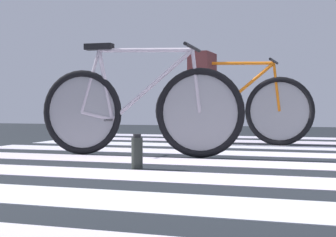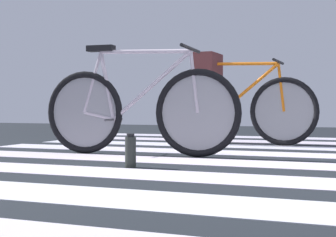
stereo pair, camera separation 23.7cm
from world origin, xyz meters
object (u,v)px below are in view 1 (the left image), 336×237
at_px(cyclist_2_of_2, 203,85).
at_px(water_bottle, 137,152).
at_px(bicycle_1_of_2, 138,109).
at_px(bicycle_2_of_2, 231,109).

bearing_deg(cyclist_2_of_2, water_bottle, -84.92).
distance_m(bicycle_1_of_2, cyclist_2_of_2, 1.52).
xyz_separation_m(bicycle_1_of_2, water_bottle, (0.29, -0.79, -0.28)).
height_order(bicycle_1_of_2, water_bottle, bicycle_1_of_2).
distance_m(bicycle_2_of_2, water_bottle, 2.29).
bearing_deg(water_bottle, bicycle_1_of_2, 110.23).
relative_size(bicycle_2_of_2, cyclist_2_of_2, 1.75).
bearing_deg(water_bottle, cyclist_2_of_2, 92.59).
height_order(bicycle_1_of_2, cyclist_2_of_2, cyclist_2_of_2).
bearing_deg(cyclist_2_of_2, bicycle_2_of_2, 0.00).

